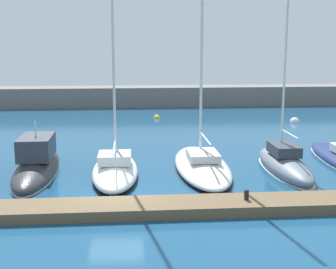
# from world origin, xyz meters

# --- Properties ---
(ground_plane) EXTENTS (120.00, 120.00, 0.00)m
(ground_plane) POSITION_xyz_m (0.00, 0.00, 0.00)
(ground_plane) COLOR navy
(dock_pier) EXTENTS (44.16, 1.95, 0.45)m
(dock_pier) POSITION_xyz_m (0.00, -1.82, 0.23)
(dock_pier) COLOR brown
(dock_pier) RESTS_ON ground_plane
(breakwater_seawall) EXTENTS (108.00, 3.69, 2.21)m
(breakwater_seawall) POSITION_xyz_m (0.00, 33.20, 1.10)
(breakwater_seawall) COLOR slate
(breakwater_seawall) RESTS_ON ground_plane
(motorboat_charcoal_fourth) EXTENTS (2.34, 8.49, 3.28)m
(motorboat_charcoal_fourth) POSITION_xyz_m (-4.40, 4.75, 0.49)
(motorboat_charcoal_fourth) COLOR #2D2D33
(motorboat_charcoal_fourth) RESTS_ON ground_plane
(sailboat_white_fifth) EXTENTS (2.47, 7.36, 16.36)m
(sailboat_white_fifth) POSITION_xyz_m (-0.11, 3.70, 0.45)
(sailboat_white_fifth) COLOR white
(sailboat_white_fifth) RESTS_ON ground_plane
(sailboat_ivory_sixth) EXTENTS (2.98, 9.29, 16.51)m
(sailboat_ivory_sixth) POSITION_xyz_m (4.72, 4.63, 0.35)
(sailboat_ivory_sixth) COLOR silver
(sailboat_ivory_sixth) RESTS_ON ground_plane
(sailboat_slate_seventh) EXTENTS (2.09, 7.58, 13.48)m
(sailboat_slate_seventh) POSITION_xyz_m (9.33, 4.14, 0.43)
(sailboat_slate_seventh) COLOR slate
(sailboat_slate_seventh) RESTS_ON ground_plane
(mooring_buoy_white) EXTENTS (0.87, 0.87, 0.87)m
(mooring_buoy_white) POSITION_xyz_m (15.80, 20.31, 0.00)
(mooring_buoy_white) COLOR white
(mooring_buoy_white) RESTS_ON ground_plane
(mooring_buoy_yellow) EXTENTS (0.65, 0.65, 0.65)m
(mooring_buoy_yellow) POSITION_xyz_m (3.37, 23.74, 0.00)
(mooring_buoy_yellow) COLOR yellow
(mooring_buoy_yellow) RESTS_ON ground_plane
(dock_bollard) EXTENTS (0.20, 0.20, 0.44)m
(dock_bollard) POSITION_xyz_m (5.63, -1.82, 0.67)
(dock_bollard) COLOR black
(dock_bollard) RESTS_ON dock_pier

